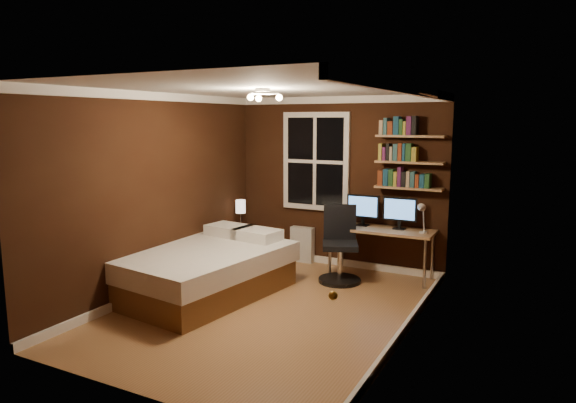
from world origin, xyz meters
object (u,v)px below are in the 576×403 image
at_px(desk, 381,233).
at_px(desk_lamp, 422,218).
at_px(bedside_lamp, 241,214).
at_px(office_chair, 340,253).
at_px(monitor_left, 363,210).
at_px(bed, 204,270).
at_px(radiator, 302,244).
at_px(monitor_right, 400,213).
at_px(nightstand, 241,244).

relative_size(desk, desk_lamp, 3.28).
relative_size(bedside_lamp, desk_lamp, 0.99).
bearing_deg(office_chair, monitor_left, 51.47).
relative_size(bed, desk_lamp, 5.24).
distance_m(bedside_lamp, desk_lamp, 2.74).
xyz_separation_m(bedside_lamp, monitor_left, (1.86, 0.28, 0.17)).
bearing_deg(desk_lamp, bed, -145.68).
xyz_separation_m(bedside_lamp, radiator, (0.86, 0.39, -0.47)).
bearing_deg(monitor_right, desk_lamp, -27.18).
distance_m(radiator, desk, 1.36).
xyz_separation_m(bed, desk, (1.76, 1.70, 0.32)).
bearing_deg(radiator, monitor_right, -4.32).
relative_size(bedside_lamp, desk, 0.30).
height_order(bedside_lamp, desk, bedside_lamp).
bearing_deg(desk_lamp, monitor_left, 168.41).
xyz_separation_m(desk, monitor_right, (0.23, 0.07, 0.28)).
bearing_deg(desk, monitor_right, 17.36).
height_order(desk, monitor_right, monitor_right).
relative_size(nightstand, radiator, 0.96).
relative_size(bed, bedside_lamp, 5.30).
xyz_separation_m(radiator, desk, (1.30, -0.19, 0.35)).
height_order(radiator, monitor_right, monitor_right).
bearing_deg(bed, desk, 51.76).
height_order(desk, monitor_left, monitor_left).
bearing_deg(monitor_left, desk, -13.83).
distance_m(bed, bedside_lamp, 1.61).
bearing_deg(nightstand, monitor_right, 5.06).
height_order(monitor_right, desk_lamp, same).
height_order(nightstand, bedside_lamp, bedside_lamp).
relative_size(radiator, monitor_right, 1.16).
distance_m(bed, monitor_left, 2.38).
distance_m(bed, desk, 2.47).
height_order(bedside_lamp, monitor_left, monitor_left).
xyz_separation_m(monitor_left, monitor_right, (0.52, 0.00, 0.00)).
height_order(nightstand, desk, desk).
relative_size(radiator, monitor_left, 1.16).
height_order(nightstand, monitor_left, monitor_left).
relative_size(desk, office_chair, 1.41).
height_order(bedside_lamp, office_chair, office_chair).
bearing_deg(monitor_right, bed, -138.25).
relative_size(monitor_left, monitor_right, 1.00).
bearing_deg(monitor_left, radiator, 173.44).
bearing_deg(desk, radiator, 171.77).
bearing_deg(bedside_lamp, desk_lamp, 2.07).
xyz_separation_m(monitor_left, desk_lamp, (0.87, -0.18, 0.00)).
distance_m(bedside_lamp, monitor_left, 1.89).
xyz_separation_m(bed, desk_lamp, (2.34, 1.60, 0.60)).
height_order(nightstand, office_chair, office_chair).
bearing_deg(desk, bed, -135.92).
distance_m(bedside_lamp, desk, 2.17).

